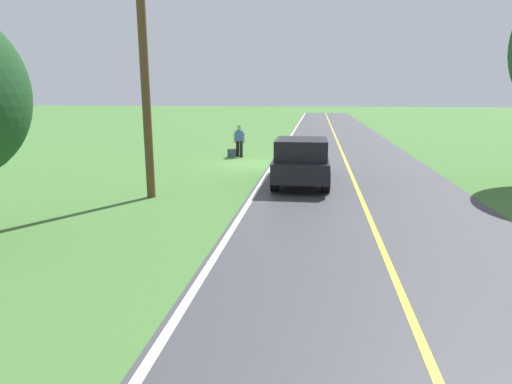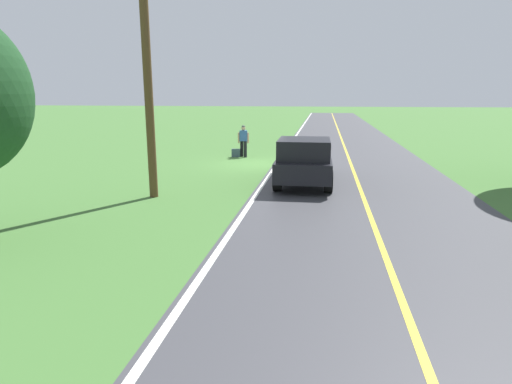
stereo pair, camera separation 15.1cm
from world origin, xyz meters
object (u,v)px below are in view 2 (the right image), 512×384
at_px(suitcase_carried, 236,153).
at_px(utility_pole_roadside, 148,81).
at_px(hitchhiker_walking, 244,139).
at_px(pickup_truck_passing, 304,159).

distance_m(suitcase_carried, utility_pole_roadside, 10.32).
bearing_deg(utility_pole_roadside, hitchhiker_walking, -97.55).
relative_size(hitchhiker_walking, pickup_truck_passing, 0.32).
bearing_deg(suitcase_carried, utility_pole_roadside, -9.49).
bearing_deg(utility_pole_roadside, suitcase_carried, -95.21).
height_order(hitchhiker_walking, pickup_truck_passing, pickup_truck_passing).
bearing_deg(pickup_truck_passing, hitchhiker_walking, -61.74).
height_order(hitchhiker_walking, utility_pole_roadside, utility_pole_roadside).
xyz_separation_m(suitcase_carried, utility_pole_roadside, (0.88, 9.64, 3.58)).
xyz_separation_m(hitchhiker_walking, utility_pole_roadside, (1.29, 9.76, 2.82)).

